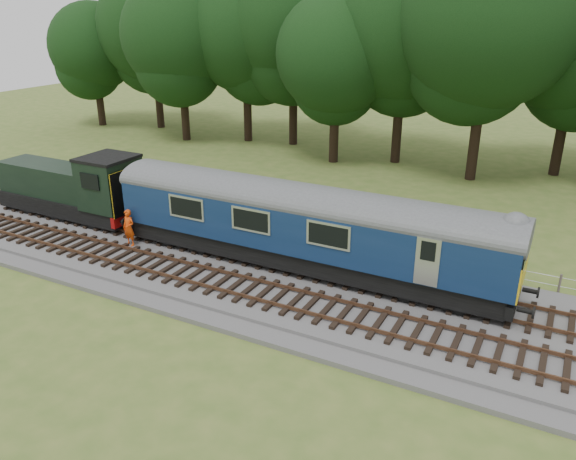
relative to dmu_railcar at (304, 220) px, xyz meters
The scene contains 9 objects.
ground 3.41m from the dmu_railcar, 140.35° to the right, with size 120.00×120.00×0.00m, color #4A6726.
ballast 3.27m from the dmu_railcar, 140.35° to the right, with size 70.00×7.00×0.35m, color #4C4C4F.
track_north 2.77m from the dmu_railcar, behind, with size 67.20×2.40×0.21m.
track_south 4.08m from the dmu_railcar, 119.38° to the right, with size 67.20×2.40×0.21m.
fence 4.39m from the dmu_railcar, 118.59° to the left, with size 64.00×0.12×1.00m, color #6B6054, non-canonical shape.
tree_line 20.83m from the dmu_railcar, 94.69° to the left, with size 70.00×8.00×18.00m, color black, non-canonical shape.
dmu_railcar is the anchor object (origin of this frame).
shunter_loco 13.94m from the dmu_railcar, behind, with size 8.91×2.60×3.38m.
worker 8.84m from the dmu_railcar, 168.78° to the right, with size 0.66×0.44×1.82m, color #F4490C.
Camera 1 is at (11.62, -19.01, 11.33)m, focal length 35.00 mm.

